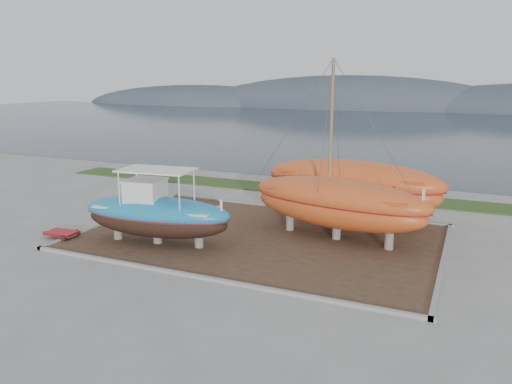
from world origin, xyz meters
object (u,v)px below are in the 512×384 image
at_px(orange_bare_hull, 352,191).
at_px(red_trailer, 62,235).
at_px(blue_caique, 156,207).
at_px(white_dinghy, 156,205).
at_px(orange_sailboat, 339,152).

xyz_separation_m(orange_bare_hull, red_trailer, (-13.16, -9.23, -1.63)).
height_order(blue_caique, red_trailer, blue_caique).
height_order(blue_caique, orange_bare_hull, blue_caique).
xyz_separation_m(blue_caique, orange_bare_hull, (7.98, 7.99, -0.16)).
height_order(white_dinghy, orange_sailboat, orange_sailboat).
xyz_separation_m(white_dinghy, orange_bare_hull, (10.99, 3.75, 1.10)).
bearing_deg(orange_sailboat, blue_caique, -141.42).
height_order(white_dinghy, red_trailer, white_dinghy).
distance_m(white_dinghy, orange_bare_hull, 11.66).
bearing_deg(white_dinghy, orange_bare_hull, 26.04).
relative_size(blue_caique, red_trailer, 3.27).
xyz_separation_m(blue_caique, orange_sailboat, (8.11, 4.29, 2.66)).
xyz_separation_m(blue_caique, white_dinghy, (-3.01, 4.25, -1.26)).
relative_size(blue_caique, white_dinghy, 1.87).
xyz_separation_m(orange_sailboat, orange_bare_hull, (-0.13, 3.70, -2.82)).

